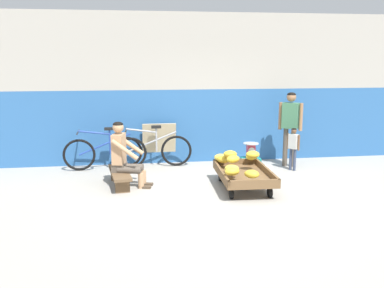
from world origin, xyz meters
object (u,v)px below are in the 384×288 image
Objects in this scene: plastic_crate at (250,165)px; customer_adult at (290,121)px; banana_cart at (244,175)px; shopping_bag at (267,172)px; weighing_scale at (251,150)px; customer_child at (293,144)px; bicycle_near_left at (105,152)px; low_bench at (120,175)px; bicycle_far_left at (151,150)px; vendor_seated at (124,155)px; sign_board at (159,143)px.

customer_adult is (0.93, 0.39, 0.80)m from plastic_crate.
banana_cart is 0.83m from shopping_bag.
customer_child is (0.88, 0.06, 0.08)m from weighing_scale.
bicycle_near_left is 1.94× the size of customer_child.
customer_child is at bearing -97.90° from customer_adult.
bicycle_near_left reaches higher than low_bench.
banana_cart is at bearing -111.98° from plastic_crate.
bicycle_far_left reaches higher than plastic_crate.
low_bench is 3.64m from customer_adult.
banana_cart is at bearing -140.59° from customer_child.
low_bench is 3.14× the size of plastic_crate.
weighing_scale is 1.25× the size of shopping_bag.
customer_adult is (3.76, -0.26, 0.60)m from bicycle_near_left.
weighing_scale is 0.18× the size of bicycle_far_left.
banana_cart is 2.06m from customer_adult.
low_bench is 2.58m from weighing_scale.
weighing_scale is at bearing 12.87° from vendor_seated.
customer_adult reaches higher than bicycle_near_left.
customer_child is (0.88, 0.06, 0.38)m from plastic_crate.
banana_cart is at bearing -12.44° from low_bench.
plastic_crate is 0.22× the size of bicycle_far_left.
customer_child is (3.31, 0.61, -0.04)m from vendor_seated.
bicycle_far_left is (0.54, 1.31, -0.21)m from vendor_seated.
shopping_bag is at bearing -29.65° from bicycle_far_left.
low_bench is 0.38m from vendor_seated.
weighing_scale reaches higher than low_bench.
low_bench is 1.29× the size of sign_board.
sign_board is (-1.72, 1.00, 0.29)m from plastic_crate.
bicycle_far_left is at bearing 6.15° from bicycle_near_left.
low_bench is (-2.11, 0.47, -0.04)m from banana_cart.
vendor_seated is at bearing -114.56° from sign_board.
customer_child is (3.40, 0.59, 0.33)m from low_bench.
low_bench is 1.32× the size of customer_child.
weighing_scale is at bearing 113.84° from shopping_bag.
bicycle_near_left is (-2.83, 0.65, -0.10)m from weighing_scale.
vendor_seated reaches higher than plastic_crate.
low_bench is 2.71m from shopping_bag.
bicycle_near_left is (-2.42, 1.65, 0.11)m from banana_cart.
bicycle_far_left is 0.32m from sign_board.
shopping_bag is (3.02, -1.09, -0.23)m from bicycle_near_left.
sign_board is (-1.31, 2.00, 0.20)m from banana_cart.
customer_adult is at bearing 23.00° from plastic_crate.
weighing_scale reaches higher than shopping_bag.
vendor_seated is at bearing -169.50° from customer_child.
sign_board is (0.71, 1.56, -0.13)m from vendor_seated.
low_bench is at bearing 165.42° from vendor_seated.
bicycle_far_left is (-1.49, 1.75, 0.11)m from banana_cart.
bicycle_far_left is 2.41m from shopping_bag.
vendor_seated is 1.33× the size of customer_child.
plastic_crate is at bearing 113.79° from shopping_bag.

